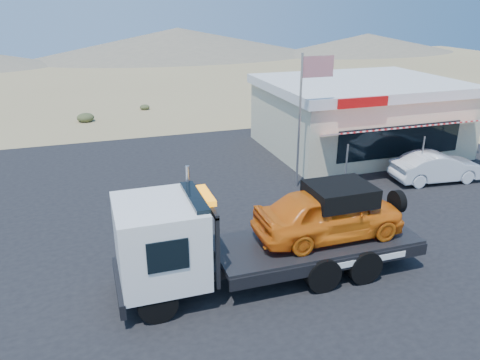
% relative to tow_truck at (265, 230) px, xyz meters
% --- Properties ---
extents(ground, '(120.00, 120.00, 0.00)m').
position_rel_tow_truck_xyz_m(ground, '(-0.55, 2.08, -1.66)').
color(ground, '#9A8457').
rests_on(ground, ground).
extents(asphalt_lot, '(32.00, 24.00, 0.02)m').
position_rel_tow_truck_xyz_m(asphalt_lot, '(1.45, 5.08, -1.65)').
color(asphalt_lot, black).
rests_on(asphalt_lot, ground).
extents(tow_truck, '(9.22, 2.73, 3.08)m').
position_rel_tow_truck_xyz_m(tow_truck, '(0.00, 0.00, 0.00)').
color(tow_truck, black).
rests_on(tow_truck, asphalt_lot).
extents(white_sedan, '(4.38, 1.88, 1.40)m').
position_rel_tow_truck_xyz_m(white_sedan, '(10.70, 5.15, -0.94)').
color(white_sedan, silver).
rests_on(white_sedan, asphalt_lot).
extents(jerky_store, '(10.40, 9.97, 3.90)m').
position_rel_tow_truck_xyz_m(jerky_store, '(9.95, 11.06, 0.33)').
color(jerky_store, beige).
rests_on(jerky_store, asphalt_lot).
extents(flagpole, '(1.55, 0.10, 6.00)m').
position_rel_tow_truck_xyz_m(flagpole, '(4.39, 6.58, 2.11)').
color(flagpole, '#99999E').
rests_on(flagpole, asphalt_lot).
extents(distant_hills, '(126.00, 48.00, 4.20)m').
position_rel_tow_truck_xyz_m(distant_hills, '(-10.32, 57.23, 0.23)').
color(distant_hills, '#726B59').
rests_on(distant_hills, ground).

